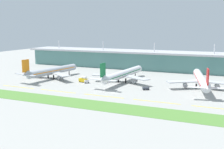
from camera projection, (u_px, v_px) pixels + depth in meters
name	position (u px, v px, depth m)	size (l,w,h in m)	color
ground_plane	(115.00, 93.00, 181.56)	(600.00, 600.00, 0.00)	#9E9E99
terminal_building	(155.00, 60.00, 278.61)	(288.00, 34.00, 27.58)	slate
airliner_near	(52.00, 71.00, 229.80)	(48.15, 63.79, 18.90)	#ADB2BC
airliner_middle	(123.00, 74.00, 214.61)	(48.61, 72.34, 18.90)	silver
airliner_far	(201.00, 80.00, 192.43)	(47.88, 71.43, 18.90)	white
taxiway_stripe_west	(18.00, 87.00, 198.64)	(28.00, 0.70, 0.04)	yellow
taxiway_stripe_mid_west	(58.00, 91.00, 185.54)	(28.00, 0.70, 0.04)	yellow
taxiway_stripe_centre	(103.00, 96.00, 172.45)	(28.00, 0.70, 0.04)	yellow
taxiway_stripe_mid_east	(156.00, 102.00, 159.36)	(28.00, 0.70, 0.04)	yellow
taxiway_stripe_east	(219.00, 108.00, 146.26)	(28.00, 0.70, 0.04)	yellow
grass_verge	(93.00, 105.00, 152.99)	(300.00, 18.00, 0.10)	#518438
baggage_cart	(87.00, 82.00, 211.70)	(3.98, 3.58, 2.48)	silver
fuel_truck	(83.00, 80.00, 214.95)	(7.53, 3.77, 4.95)	gold
pushback_tug	(146.00, 88.00, 189.21)	(5.01, 4.29, 1.85)	#333842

